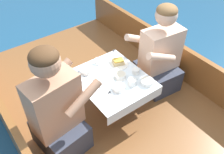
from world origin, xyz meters
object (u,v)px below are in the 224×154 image
person_port (57,111)px  coffee_cup_center (132,82)px  coffee_cup_starboard (136,71)px  sandwich (118,62)px  person_starboard (159,57)px  coffee_cup_port (98,61)px

person_port → coffee_cup_center: 0.71m
coffee_cup_starboard → coffee_cup_center: coffee_cup_center is taller
person_port → coffee_cup_center: size_ratio=9.98×
sandwich → coffee_cup_center: size_ratio=1.29×
person_port → person_starboard: (1.21, 0.07, -0.04)m
sandwich → coffee_cup_center: bearing=-104.6°
coffee_cup_port → coffee_cup_center: coffee_cup_center is taller
person_starboard → coffee_cup_center: size_ratio=9.34×
coffee_cup_starboard → person_port: bearing=-179.6°
person_port → coffee_cup_starboard: bearing=-7.6°
coffee_cup_starboard → coffee_cup_center: (-0.13, -0.10, 0.01)m
person_starboard → coffee_cup_center: 0.54m
coffee_cup_port → coffee_cup_center: 0.45m
coffee_cup_port → coffee_cup_starboard: bearing=-59.4°
person_starboard → coffee_cup_starboard: person_starboard is taller
person_port → person_starboard: bearing=-4.8°
person_starboard → coffee_cup_starboard: (-0.38, -0.06, 0.03)m
person_port → person_starboard: 1.22m
sandwich → coffee_cup_port: size_ratio=1.45×
sandwich → coffee_cup_starboard: size_ratio=1.43×
person_port → sandwich: size_ratio=7.74×
coffee_cup_starboard → person_starboard: bearing=9.3°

